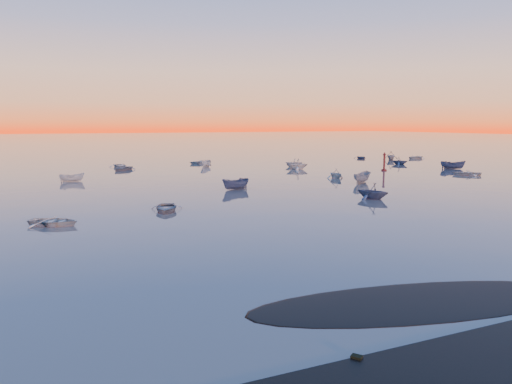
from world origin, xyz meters
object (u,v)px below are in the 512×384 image
boat_near_left (54,225)px  boat_near_right (372,199)px  boat_near_center (362,183)px  channel_marker (384,163)px

boat_near_left → boat_near_right: bearing=-56.0°
boat_near_left → boat_near_right: (32.79, 0.71, 0.00)m
boat_near_left → boat_near_center: (40.72, 13.36, 0.00)m
boat_near_left → channel_marker: (55.24, 26.51, 1.33)m
boat_near_left → boat_near_center: boat_near_center is taller
boat_near_left → boat_near_right: size_ratio=1.06×
boat_near_center → channel_marker: 19.64m
boat_near_right → channel_marker: channel_marker is taller
boat_near_center → boat_near_left: bearing=76.7°
boat_near_right → channel_marker: 34.23m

